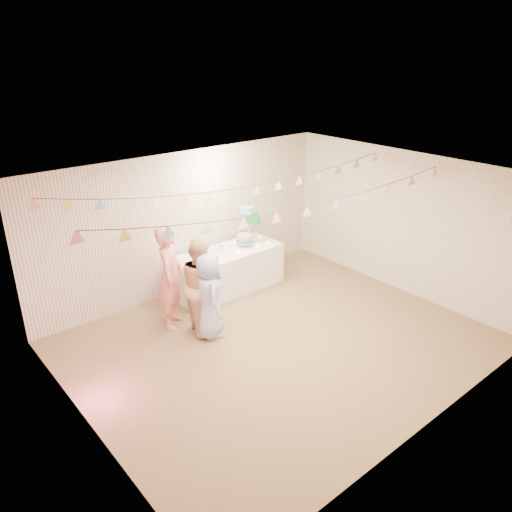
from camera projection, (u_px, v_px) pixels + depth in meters
floor at (279, 342)px, 7.77m from camera, size 6.00×6.00×0.00m
ceiling at (283, 179)px, 6.74m from camera, size 6.00×6.00×0.00m
back_wall at (187, 223)px, 9.02m from camera, size 6.00×6.00×0.00m
front_wall at (434, 338)px, 5.49m from camera, size 6.00×6.00×0.00m
left_wall at (80, 339)px, 5.48m from camera, size 5.00×5.00×0.00m
right_wall at (403, 223)px, 9.03m from camera, size 5.00×5.00×0.00m
table at (228, 270)px, 9.32m from camera, size 2.08×0.83×0.78m
cake_stand at (249, 225)px, 9.38m from camera, size 0.70×0.41×0.78m
cake_bottom at (245, 243)px, 9.37m from camera, size 0.31×0.31×0.15m
cake_middle at (253, 224)px, 9.56m from camera, size 0.27×0.27×0.22m
cake_top_tier at (247, 214)px, 9.23m from camera, size 0.25×0.25×0.19m
platter at (208, 259)px, 8.86m from camera, size 0.35×0.35×0.02m
posy at (221, 249)px, 9.12m from camera, size 0.15×0.15×0.17m
person_adult_a at (171, 277)px, 7.93m from camera, size 0.73×0.75×1.73m
person_adult_b at (202, 285)px, 7.83m from camera, size 0.79×0.91×1.59m
person_child at (209, 295)px, 7.71m from camera, size 0.65×0.79×1.40m
bunting_back at (233, 181)px, 7.62m from camera, size 5.60×1.10×0.40m
bunting_front at (292, 202)px, 6.71m from camera, size 5.60×0.90×0.36m
tealight_0 at (196, 264)px, 8.58m from camera, size 0.04×0.04×0.03m
tealight_1 at (206, 252)px, 9.08m from camera, size 0.04×0.04×0.03m
tealight_2 at (239, 252)px, 9.06m from camera, size 0.04×0.04×0.03m
tealight_3 at (235, 242)px, 9.52m from camera, size 0.04×0.04×0.03m
tealight_4 at (267, 242)px, 9.51m from camera, size 0.04×0.04×0.03m
tealight_5 at (259, 237)px, 9.79m from camera, size 0.04×0.04×0.03m
tealight_6 at (257, 246)px, 9.35m from camera, size 0.04×0.04×0.03m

